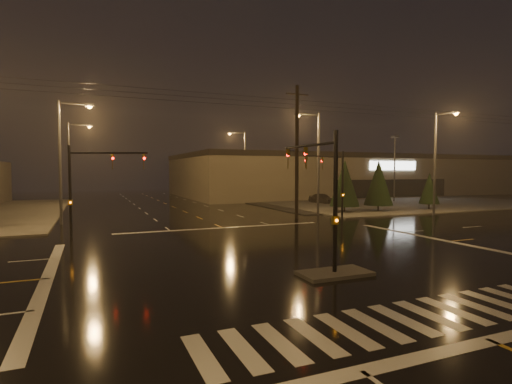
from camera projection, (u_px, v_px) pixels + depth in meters
ground at (290, 256)px, 20.29m from camera, size 140.00×140.00×0.00m
sidewalk_ne at (375, 200)px, 59.50m from camera, size 36.00×36.00×0.12m
median_island at (335, 273)px, 16.60m from camera, size 3.00×1.60×0.15m
crosswalk at (429, 315)px, 12.00m from camera, size 15.00×2.60×0.01m
stop_bar_near at (490, 341)px, 10.16m from camera, size 16.00×0.50×0.01m
stop_bar_far at (223, 228)px, 30.42m from camera, size 16.00×0.50×0.01m
parking_lot at (411, 200)px, 59.59m from camera, size 50.00×24.00×0.08m
retail_building at (341, 174)px, 75.96m from camera, size 60.20×28.30×7.20m
signal_mast_median at (323, 184)px, 17.27m from camera, size 0.25×4.59×6.00m
signal_mast_ne at (335, 178)px, 33.09m from camera, size 4.84×1.86×6.00m
signal_mast_nw at (87, 179)px, 25.76m from camera, size 4.84×1.86×6.00m
streetlight_1 at (64, 153)px, 32.24m from camera, size 2.77×0.32×10.00m
streetlight_2 at (72, 159)px, 46.98m from camera, size 2.77×0.32×10.00m
streetlight_3 at (316, 156)px, 39.04m from camera, size 2.77×0.32×10.00m
streetlight_4 at (243, 161)px, 57.46m from camera, size 2.77×0.32×10.00m
streetlight_6 at (438, 156)px, 38.78m from camera, size 0.32×2.77×10.00m
utility_pole_1 at (297, 151)px, 35.95m from camera, size 2.20×0.32×12.00m
conifer_0 at (345, 183)px, 41.31m from camera, size 3.06×3.06×5.48m
conifer_1 at (378, 183)px, 42.55m from camera, size 3.06×3.06×5.47m
conifer_2 at (429, 188)px, 44.37m from camera, size 2.19×2.19×4.13m
car_parked at (322, 198)px, 52.83m from camera, size 2.35×4.37×1.41m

